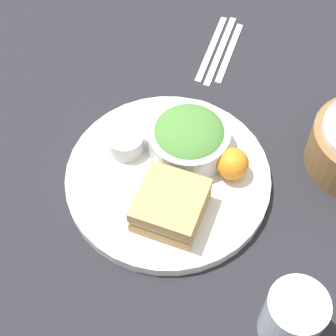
% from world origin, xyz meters
% --- Properties ---
extents(ground_plane, '(4.00, 4.00, 0.00)m').
position_xyz_m(ground_plane, '(0.00, 0.00, 0.00)').
color(ground_plane, '#232328').
extents(plate, '(0.33, 0.33, 0.02)m').
position_xyz_m(plate, '(0.00, 0.00, 0.01)').
color(plate, white).
rests_on(plate, ground_plane).
extents(sandwich, '(0.12, 0.12, 0.05)m').
position_xyz_m(sandwich, '(0.07, 0.01, 0.05)').
color(sandwich, tan).
rests_on(sandwich, plate).
extents(salad_bowl, '(0.13, 0.13, 0.06)m').
position_xyz_m(salad_bowl, '(-0.06, 0.03, 0.05)').
color(salad_bowl, white).
rests_on(salad_bowl, plate).
extents(dressing_cup, '(0.06, 0.06, 0.03)m').
position_xyz_m(dressing_cup, '(-0.04, -0.07, 0.04)').
color(dressing_cup, '#B7B7BC').
rests_on(dressing_cup, plate).
extents(orange_wedge, '(0.05, 0.05, 0.05)m').
position_xyz_m(orange_wedge, '(-0.02, 0.10, 0.05)').
color(orange_wedge, orange).
rests_on(orange_wedge, plate).
extents(drink_glass, '(0.08, 0.08, 0.10)m').
position_xyz_m(drink_glass, '(0.22, 0.19, 0.05)').
color(drink_glass, silver).
rests_on(drink_glass, ground_plane).
extents(fork, '(0.18, 0.05, 0.01)m').
position_xyz_m(fork, '(-0.31, 0.05, 0.00)').
color(fork, silver).
rests_on(fork, ground_plane).
extents(knife, '(0.19, 0.05, 0.01)m').
position_xyz_m(knife, '(-0.31, 0.07, 0.00)').
color(knife, silver).
rests_on(knife, ground_plane).
extents(spoon, '(0.16, 0.05, 0.01)m').
position_xyz_m(spoon, '(-0.30, 0.09, 0.00)').
color(spoon, silver).
rests_on(spoon, ground_plane).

